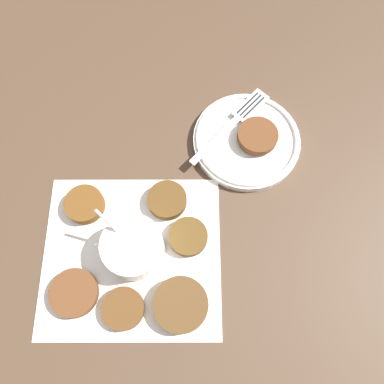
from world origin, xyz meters
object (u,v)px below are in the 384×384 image
(serving_plate, at_px, (246,140))
(fritter_on_plate, at_px, (258,136))
(sauce_bowl, at_px, (133,248))
(fork, at_px, (237,119))

(serving_plate, height_order, fritter_on_plate, fritter_on_plate)
(sauce_bowl, height_order, fritter_on_plate, sauce_bowl)
(fork, bearing_deg, sauce_bowl, 54.98)
(sauce_bowl, distance_m, fritter_on_plate, 0.28)
(fritter_on_plate, bearing_deg, fork, -45.52)
(serving_plate, xyz_separation_m, fork, (0.02, -0.04, 0.01))
(fritter_on_plate, bearing_deg, serving_plate, -0.73)
(sauce_bowl, bearing_deg, fork, -125.02)
(serving_plate, xyz_separation_m, fritter_on_plate, (-0.02, 0.00, 0.02))
(serving_plate, bearing_deg, fork, -63.11)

